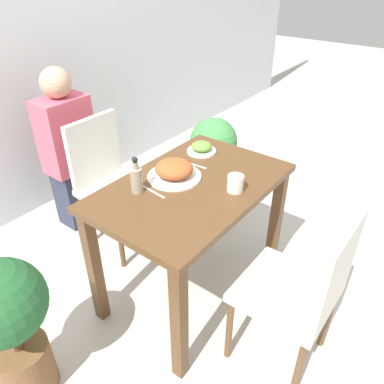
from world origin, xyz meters
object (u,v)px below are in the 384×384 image
(food_plate, at_px, (174,170))
(person_figure, at_px, (69,152))
(potted_plant_left, at_px, (9,321))
(potted_plant_right, at_px, (213,151))
(side_plate, at_px, (202,148))
(sauce_bottle, at_px, (136,179))
(chair_near, at_px, (304,289))
(chair_far, at_px, (109,177))
(drink_cup, at_px, (235,183))

(food_plate, bearing_deg, person_figure, 86.42)
(potted_plant_left, height_order, potted_plant_right, potted_plant_left)
(side_plate, height_order, potted_plant_right, side_plate)
(sauce_bottle, bearing_deg, chair_near, -79.92)
(chair_far, bearing_deg, sauce_bottle, -116.49)
(chair_near, bearing_deg, potted_plant_left, -45.99)
(food_plate, distance_m, potted_plant_left, 1.01)
(side_plate, bearing_deg, chair_far, 114.20)
(chair_near, xyz_separation_m, potted_plant_right, (0.99, 1.17, -0.07))
(sauce_bottle, xyz_separation_m, potted_plant_right, (1.14, 0.32, -0.40))
(side_plate, height_order, potted_plant_left, side_plate)
(chair_near, bearing_deg, drink_cup, -107.47)
(drink_cup, relative_size, potted_plant_right, 0.12)
(food_plate, bearing_deg, chair_near, -94.57)
(side_plate, distance_m, sauce_bottle, 0.55)
(potted_plant_left, bearing_deg, chair_near, -45.99)
(potted_plant_right, bearing_deg, drink_cup, -140.17)
(chair_far, relative_size, potted_plant_right, 1.27)
(chair_far, height_order, sauce_bottle, sauce_bottle)
(drink_cup, bearing_deg, food_plate, 104.87)
(side_plate, bearing_deg, sauce_bottle, -179.47)
(chair_near, relative_size, chair_far, 1.00)
(chair_far, bearing_deg, person_figure, 91.19)
(person_figure, bearing_deg, potted_plant_right, -36.70)
(drink_cup, bearing_deg, side_plate, 57.66)
(potted_plant_left, bearing_deg, potted_plant_right, 7.86)
(chair_near, relative_size, potted_plant_left, 1.17)
(chair_near, bearing_deg, sauce_bottle, -79.92)
(food_plate, distance_m, drink_cup, 0.33)
(potted_plant_right, distance_m, person_figure, 1.08)
(chair_near, bearing_deg, food_plate, -94.57)
(sauce_bottle, xyz_separation_m, potted_plant_left, (-0.73, 0.06, -0.37))
(side_plate, relative_size, sauce_bottle, 0.90)
(side_plate, bearing_deg, person_figure, 105.42)
(side_plate, relative_size, potted_plant_left, 0.23)
(drink_cup, xyz_separation_m, person_figure, (-0.02, 1.34, -0.23))
(drink_cup, height_order, potted_plant_right, drink_cup)
(food_plate, bearing_deg, sauce_bottle, 164.82)
(chair_far, height_order, potted_plant_right, chair_far)
(chair_near, height_order, potted_plant_right, chair_near)
(potted_plant_right, bearing_deg, chair_near, -130.13)
(potted_plant_left, bearing_deg, chair_far, 26.70)
(side_plate, relative_size, potted_plant_right, 0.24)
(chair_near, bearing_deg, potted_plant_right, -130.13)
(chair_far, bearing_deg, potted_plant_left, -153.30)
(sauce_bottle, relative_size, person_figure, 0.16)
(chair_far, xyz_separation_m, person_figure, (-0.01, 0.39, 0.07))
(chair_far, distance_m, person_figure, 0.40)
(chair_far, bearing_deg, side_plate, -65.80)
(potted_plant_right, bearing_deg, food_plate, -157.68)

